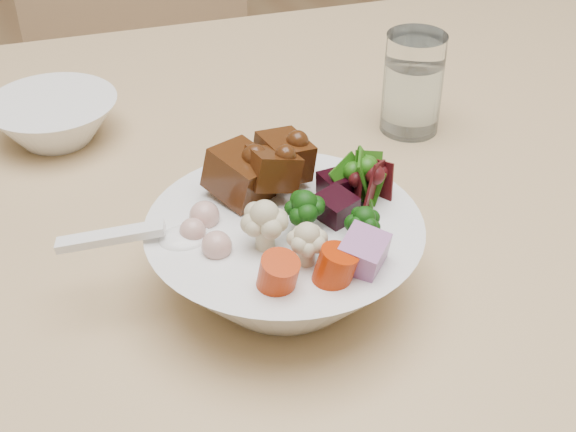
% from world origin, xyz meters
% --- Properties ---
extents(dining_table, '(1.79, 1.16, 0.78)m').
position_xyz_m(dining_table, '(0.07, 0.00, 0.70)').
color(dining_table, tan).
rests_on(dining_table, ground).
extents(chair_far, '(0.48, 0.48, 0.92)m').
position_xyz_m(chair_far, '(-0.04, 0.75, 0.51)').
color(chair_far, tan).
rests_on(chair_far, ground).
extents(food_bowl, '(0.23, 0.23, 0.12)m').
position_xyz_m(food_bowl, '(-0.16, -0.09, 0.82)').
color(food_bowl, white).
rests_on(food_bowl, dining_table).
extents(soup_spoon, '(0.12, 0.07, 0.02)m').
position_xyz_m(soup_spoon, '(-0.25, -0.07, 0.85)').
color(soup_spoon, white).
rests_on(soup_spoon, food_bowl).
extents(water_glass, '(0.07, 0.07, 0.11)m').
position_xyz_m(water_glass, '(0.08, 0.10, 0.84)').
color(water_glass, white).
rests_on(water_glass, dining_table).
extents(side_bowl, '(0.14, 0.14, 0.05)m').
position_xyz_m(side_bowl, '(-0.28, 0.24, 0.81)').
color(side_bowl, white).
rests_on(side_bowl, dining_table).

